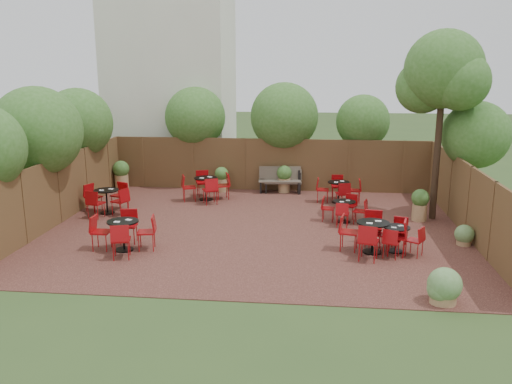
# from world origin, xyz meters

# --- Properties ---
(ground) EXTENTS (80.00, 80.00, 0.00)m
(ground) POSITION_xyz_m (0.00, 0.00, 0.00)
(ground) COLOR #354F23
(ground) RESTS_ON ground
(courtyard_paving) EXTENTS (12.00, 10.00, 0.02)m
(courtyard_paving) POSITION_xyz_m (0.00, 0.00, 0.01)
(courtyard_paving) COLOR #371D16
(courtyard_paving) RESTS_ON ground
(fence_back) EXTENTS (12.00, 0.08, 2.00)m
(fence_back) POSITION_xyz_m (0.00, 5.00, 1.00)
(fence_back) COLOR #50331E
(fence_back) RESTS_ON ground
(fence_left) EXTENTS (0.08, 10.00, 2.00)m
(fence_left) POSITION_xyz_m (-6.00, 0.00, 1.00)
(fence_left) COLOR #50331E
(fence_left) RESTS_ON ground
(fence_right) EXTENTS (0.08, 10.00, 2.00)m
(fence_right) POSITION_xyz_m (6.00, 0.00, 1.00)
(fence_right) COLOR #50331E
(fence_right) RESTS_ON ground
(neighbour_building) EXTENTS (5.00, 4.00, 8.00)m
(neighbour_building) POSITION_xyz_m (-4.50, 8.00, 4.00)
(neighbour_building) COLOR silver
(neighbour_building) RESTS_ON ground
(overhang_foliage) EXTENTS (15.47, 10.53, 2.66)m
(overhang_foliage) POSITION_xyz_m (-2.55, 2.75, 2.72)
(overhang_foliage) COLOR #34621F
(overhang_foliage) RESTS_ON ground
(courtyard_tree) EXTENTS (2.56, 2.46, 5.73)m
(courtyard_tree) POSITION_xyz_m (5.39, 1.63, 4.39)
(courtyard_tree) COLOR black
(courtyard_tree) RESTS_ON courtyard_paving
(park_bench_left) EXTENTS (1.42, 0.56, 0.86)m
(park_bench_left) POSITION_xyz_m (0.54, 4.62, 0.46)
(park_bench_left) COLOR brown
(park_bench_left) RESTS_ON courtyard_paving
(park_bench_right) EXTENTS (1.60, 0.63, 0.97)m
(park_bench_right) POSITION_xyz_m (0.41, 4.63, 0.52)
(park_bench_right) COLOR brown
(park_bench_right) RESTS_ON courtyard_paving
(bistro_tables) EXTENTS (10.29, 7.20, 0.94)m
(bistro_tables) POSITION_xyz_m (-0.14, 0.43, 0.47)
(bistro_tables) COLOR black
(bistro_tables) RESTS_ON courtyard_paving
(planters) EXTENTS (11.18, 3.90, 1.14)m
(planters) POSITION_xyz_m (-1.01, 3.80, 0.58)
(planters) COLOR #9E7A4F
(planters) RESTS_ON courtyard_paving
(low_shrubs) EXTENTS (1.98, 4.34, 0.74)m
(low_shrubs) POSITION_xyz_m (4.61, -3.80, 0.34)
(low_shrubs) COLOR #9E7A4F
(low_shrubs) RESTS_ON courtyard_paving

